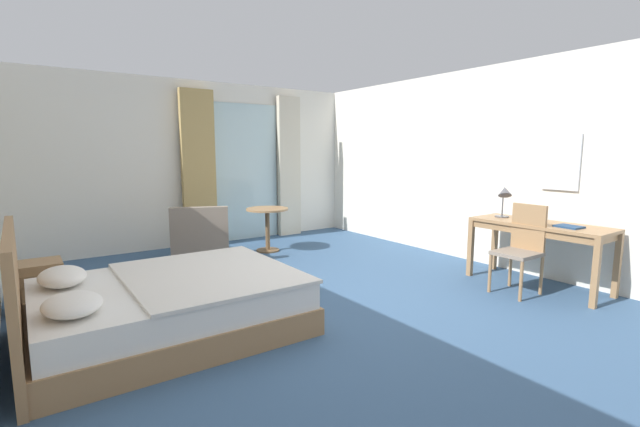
{
  "coord_description": "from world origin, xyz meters",
  "views": [
    {
      "loc": [
        -2.55,
        -3.48,
        1.58
      ],
      "look_at": [
        0.36,
        0.7,
        0.84
      ],
      "focal_mm": 24.44,
      "sensor_mm": 36.0,
      "label": 1
    }
  ],
  "objects": [
    {
      "name": "ground",
      "position": [
        0.0,
        0.0,
        -0.05
      ],
      "size": [
        6.2,
        7.96,
        0.1
      ],
      "primitive_type": "cube",
      "color": "#38567A"
    },
    {
      "name": "wall_back",
      "position": [
        0.0,
        3.72,
        1.36
      ],
      "size": [
        5.8,
        0.12,
        2.72
      ],
      "primitive_type": "cube",
      "color": "white",
      "rests_on": "ground"
    },
    {
      "name": "wall_right",
      "position": [
        2.84,
        0.0,
        1.36
      ],
      "size": [
        0.12,
        7.56,
        2.72
      ],
      "primitive_type": "cube",
      "color": "white",
      "rests_on": "ground"
    },
    {
      "name": "balcony_glass_door",
      "position": [
        0.78,
        3.64,
        1.19
      ],
      "size": [
        1.28,
        0.02,
        2.39
      ],
      "primitive_type": "cube",
      "color": "silver",
      "rests_on": "ground"
    },
    {
      "name": "curtain_panel_left",
      "position": [
        -0.08,
        3.54,
        1.28
      ],
      "size": [
        0.55,
        0.1,
        2.56
      ],
      "primitive_type": "cube",
      "color": "tan",
      "rests_on": "ground"
    },
    {
      "name": "curtain_panel_right",
      "position": [
        1.64,
        3.54,
        1.28
      ],
      "size": [
        0.44,
        0.1,
        2.56
      ],
      "primitive_type": "cube",
      "color": "beige",
      "rests_on": "ground"
    },
    {
      "name": "bed",
      "position": [
        -1.61,
        0.26,
        0.26
      ],
      "size": [
        2.2,
        1.67,
        1.03
      ],
      "color": "#9E754C",
      "rests_on": "ground"
    },
    {
      "name": "nightstand",
      "position": [
        -2.44,
        1.59,
        0.24
      ],
      "size": [
        0.41,
        0.41,
        0.48
      ],
      "color": "#9E754C",
      "rests_on": "ground"
    },
    {
      "name": "writing_desk",
      "position": [
        2.38,
        -0.86,
        0.66
      ],
      "size": [
        0.63,
        1.52,
        0.75
      ],
      "color": "#9E754C",
      "rests_on": "ground"
    },
    {
      "name": "desk_chair",
      "position": [
        2.01,
        -0.87,
        0.54
      ],
      "size": [
        0.44,
        0.41,
        0.99
      ],
      "color": "gray",
      "rests_on": "ground"
    },
    {
      "name": "desk_lamp",
      "position": [
        2.32,
        -0.43,
        1.04
      ],
      "size": [
        0.3,
        0.27,
        0.44
      ],
      "color": "#4C4C51",
      "rests_on": "writing_desk"
    },
    {
      "name": "closed_book",
      "position": [
        2.33,
        -1.21,
        0.76
      ],
      "size": [
        0.22,
        0.27,
        0.02
      ],
      "primitive_type": "cube",
      "rotation": [
        0.0,
        0.0,
        -0.08
      ],
      "color": "navy",
      "rests_on": "writing_desk"
    },
    {
      "name": "armchair_by_window",
      "position": [
        -0.45,
        2.51,
        0.34
      ],
      "size": [
        0.98,
        0.93,
        0.82
      ],
      "color": "gray",
      "rests_on": "ground"
    },
    {
      "name": "round_cafe_table",
      "position": [
        0.64,
        2.54,
        0.51
      ],
      "size": [
        0.65,
        0.65,
        0.69
      ],
      "color": "#9E754C",
      "rests_on": "ground"
    },
    {
      "name": "wall_mirror",
      "position": [
        2.76,
        -0.86,
        1.44
      ],
      "size": [
        0.02,
        0.43,
        0.66
      ],
      "color": "silver"
    }
  ]
}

